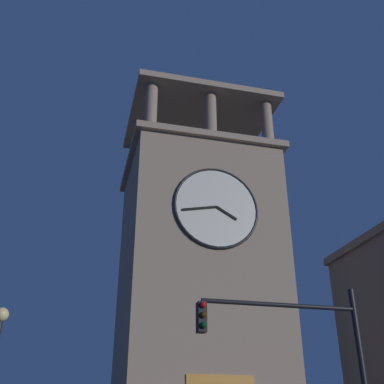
{
  "coord_description": "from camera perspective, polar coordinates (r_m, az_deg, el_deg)",
  "views": [
    {
      "loc": [
        5.93,
        21.08,
        1.9
      ],
      "look_at": [
        -0.52,
        -4.91,
        15.12
      ],
      "focal_mm": 44.45,
      "sensor_mm": 36.0,
      "label": 1
    }
  ],
  "objects": [
    {
      "name": "clocktower",
      "position": [
        27.75,
        0.73,
        -11.54
      ],
      "size": [
        9.07,
        8.4,
        22.94
      ],
      "color": "gray",
      "rests_on": "ground_plane"
    },
    {
      "name": "traffic_signal_near",
      "position": [
        13.13,
        13.59,
        -18.32
      ],
      "size": [
        4.5,
        0.41,
        5.32
      ],
      "color": "black",
      "rests_on": "ground_plane"
    }
  ]
}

